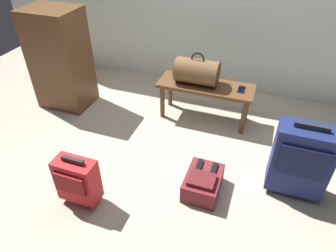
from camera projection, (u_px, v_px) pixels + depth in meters
name	position (u px, v px, depth m)	size (l,w,h in m)	color
ground_plane	(171.00, 159.00, 2.83)	(6.60, 6.60, 0.00)	#B2A893
bench	(206.00, 90.00, 3.17)	(1.00, 0.36, 0.42)	brown
duffel_bag_brown	(197.00, 72.00, 3.08)	(0.44, 0.26, 0.34)	brown
cell_phone	(241.00, 89.00, 3.04)	(0.07, 0.14, 0.01)	#191E4C
suitcase_upright_navy	(301.00, 159.00, 2.32)	(0.43, 0.25, 0.68)	navy
suitcase_small_red	(77.00, 180.00, 2.30)	(0.32, 0.19, 0.46)	red
backpack_maroon	(203.00, 182.00, 2.47)	(0.28, 0.38, 0.21)	maroon
side_cabinet	(60.00, 59.00, 3.31)	(0.56, 0.44, 1.10)	brown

